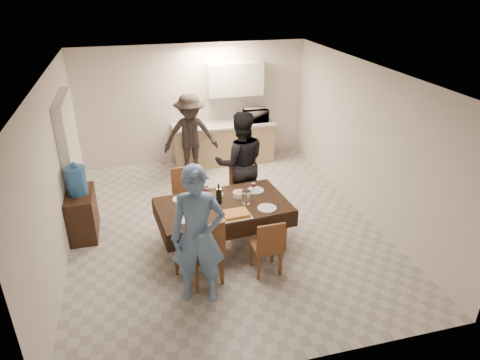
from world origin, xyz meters
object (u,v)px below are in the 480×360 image
object	(u,v)px
console	(83,214)
savoury_tart	(236,214)
water_pitcher	(246,197)
person_near	(198,236)
dining_table	(223,206)
wine_bottle	(219,193)
microwave	(256,115)
water_jug	(77,181)
person_far	(241,163)
person_kitchen	(191,135)

from	to	relation	value
console	savoury_tart	xyz separation A→B (m)	(2.23, -1.30, 0.41)
water_pitcher	savoury_tart	xyz separation A→B (m)	(-0.25, -0.33, -0.07)
person_near	dining_table	bearing A→B (deg)	75.24
wine_bottle	microwave	xyz separation A→B (m)	(1.54, 3.23, 0.12)
wine_bottle	water_jug	bearing A→B (deg)	157.25
person_near	water_pitcher	bearing A→B (deg)	60.89
microwave	person_near	world-z (taller)	person_near
console	savoury_tart	distance (m)	2.62
console	wine_bottle	size ratio (longest dim) A/B	2.41
person_far	console	bearing A→B (deg)	8.17
wine_bottle	person_far	distance (m)	1.17
person_far	water_jug	bearing A→B (deg)	8.17
dining_table	person_near	distance (m)	1.21
console	microwave	world-z (taller)	microwave
console	microwave	size ratio (longest dim) A/B	1.59
water_pitcher	person_far	bearing A→B (deg)	79.70
dining_table	person_far	world-z (taller)	person_far
person_near	microwave	bearing A→B (deg)	77.68
savoury_tart	person_near	distance (m)	0.95
dining_table	person_near	world-z (taller)	person_near
console	water_jug	bearing A→B (deg)	-90.00
console	wine_bottle	world-z (taller)	wine_bottle
person_near	water_jug	bearing A→B (deg)	141.59
person_kitchen	person_near	bearing A→B (deg)	-97.33
wine_bottle	savoury_tart	size ratio (longest dim) A/B	0.79
water_pitcher	person_far	size ratio (longest dim) A/B	0.11
person_far	savoury_tart	bearing A→B (deg)	77.98
microwave	person_near	distance (m)	4.79
water_pitcher	person_near	xyz separation A→B (m)	(-0.90, -1.00, 0.08)
person_kitchen	savoury_tart	bearing A→B (deg)	-87.32
dining_table	person_near	xyz separation A→B (m)	(-0.55, -1.05, 0.22)
dining_table	water_pitcher	size ratio (longest dim) A/B	10.32
microwave	person_near	size ratio (longest dim) A/B	0.27
console	savoury_tart	bearing A→B (deg)	-30.28
wine_bottle	person_kitchen	distance (m)	2.78
console	person_kitchen	distance (m)	2.87
water_pitcher	person_near	bearing A→B (deg)	-131.99
console	person_far	xyz separation A→B (m)	(2.68, 0.13, 0.55)
savoury_tart	microwave	bearing A→B (deg)	69.24
water_jug	wine_bottle	size ratio (longest dim) A/B	1.32
water_jug	microwave	bearing A→B (deg)	33.11
wine_bottle	person_kitchen	size ratio (longest dim) A/B	0.20
dining_table	person_far	size ratio (longest dim) A/B	1.11
water_jug	person_kitchen	distance (m)	2.83
dining_table	savoury_tart	distance (m)	0.40
savoury_tart	dining_table	bearing A→B (deg)	104.74
water_pitcher	savoury_tart	bearing A→B (deg)	-127.15
savoury_tart	person_kitchen	world-z (taller)	person_kitchen
water_pitcher	person_kitchen	xyz separation A→B (m)	(-0.40, 2.88, 0.01)
person_near	person_far	size ratio (longest dim) A/B	1.02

